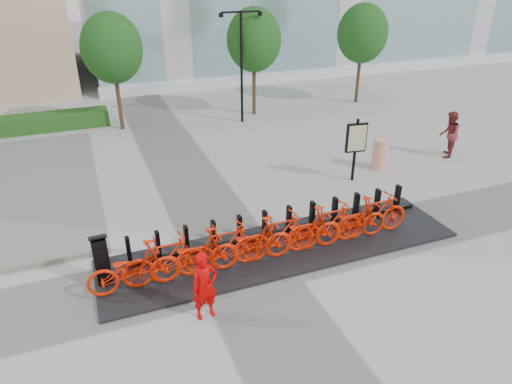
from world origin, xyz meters
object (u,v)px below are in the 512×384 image
object	(u,v)px
kiosk	(101,259)
bike_0	(133,269)
construction_barrel	(380,154)
pedestrian	(449,135)
worker_red	(205,286)
map_sign	(356,140)

from	to	relation	value
kiosk	bike_0	bearing A→B (deg)	-41.76
kiosk	construction_barrel	size ratio (longest dim) A/B	1.18
bike_0	construction_barrel	world-z (taller)	bike_0
pedestrian	worker_red	bearing A→B (deg)	-18.66
bike_0	map_sign	bearing A→B (deg)	-66.77
bike_0	map_sign	size ratio (longest dim) A/B	0.94
kiosk	pedestrian	distance (m)	13.68
construction_barrel	map_sign	distance (m)	1.82
worker_red	pedestrian	distance (m)	12.51
pedestrian	kiosk	bearing A→B (deg)	-29.47
bike_0	kiosk	world-z (taller)	kiosk
kiosk	worker_red	bearing A→B (deg)	-47.68
construction_barrel	worker_red	bearing A→B (deg)	-146.71
kiosk	worker_red	xyz separation A→B (m)	(1.94, -1.91, 0.08)
worker_red	kiosk	bearing A→B (deg)	127.87
pedestrian	bike_0	bearing A→B (deg)	-26.57
kiosk	map_sign	xyz separation A→B (m)	(8.62, 2.90, 0.76)
kiosk	worker_red	size ratio (longest dim) A/B	0.83
bike_0	pedestrian	size ratio (longest dim) A/B	1.16
map_sign	kiosk	bearing A→B (deg)	-153.07
worker_red	map_sign	bearing A→B (deg)	28.25
pedestrian	construction_barrel	world-z (taller)	pedestrian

